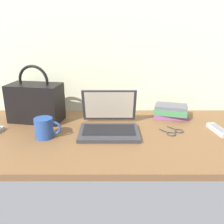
# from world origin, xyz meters

# --- Properties ---
(desk) EXTENTS (1.60, 0.76, 0.03)m
(desk) POSITION_xyz_m (0.00, 0.00, 0.01)
(desk) COLOR brown
(desk) RESTS_ON ground
(laptop) EXTENTS (0.31, 0.29, 0.21)m
(laptop) POSITION_xyz_m (-0.03, 0.04, 0.08)
(laptop) COLOR #2D2D33
(laptop) RESTS_ON desk
(coffee_mug) EXTENTS (0.13, 0.09, 0.10)m
(coffee_mug) POSITION_xyz_m (-0.35, -0.05, 0.08)
(coffee_mug) COLOR #26478C
(coffee_mug) RESTS_ON desk
(remote_control_far) EXTENTS (0.07, 0.16, 0.02)m
(remote_control_far) POSITION_xyz_m (0.55, 0.02, 0.04)
(remote_control_far) COLOR #B7B7B7
(remote_control_far) RESTS_ON desk
(eyeglasses) EXTENTS (0.13, 0.14, 0.01)m
(eyeglasses) POSITION_xyz_m (0.32, 0.01, 0.03)
(eyeglasses) COLOR #333338
(eyeglasses) RESTS_ON desk
(handbag) EXTENTS (0.32, 0.21, 0.33)m
(handbag) POSITION_xyz_m (-0.46, 0.20, 0.15)
(handbag) COLOR black
(handbag) RESTS_ON desk
(book_stack) EXTENTS (0.23, 0.19, 0.08)m
(book_stack) POSITION_xyz_m (0.35, 0.25, 0.07)
(book_stack) COLOR #8C4C8C
(book_stack) RESTS_ON desk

